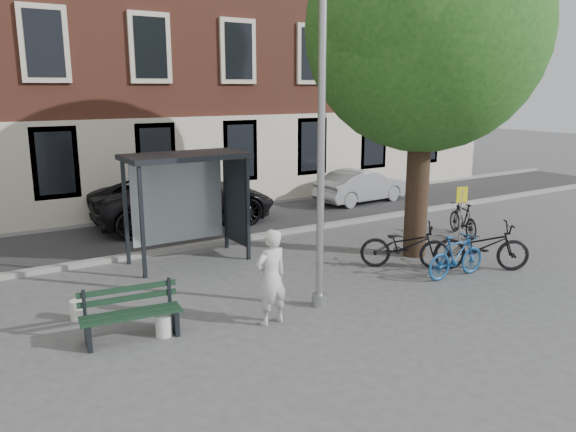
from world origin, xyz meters
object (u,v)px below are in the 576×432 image
(car_silver, at_px, (362,186))
(notice_sign, at_px, (461,207))
(lamppost, at_px, (321,162))
(bike_a, at_px, (481,246))
(bus_shelter, at_px, (200,181))
(painter, at_px, (271,277))
(car_dark, at_px, (185,199))
(bike_d, at_px, (463,219))
(bike_b, at_px, (456,256))
(bike_c, at_px, (405,246))
(bench, at_px, (131,316))

(car_silver, distance_m, notice_sign, 7.03)
(lamppost, distance_m, bike_a, 4.97)
(bus_shelter, bearing_deg, painter, -97.79)
(bus_shelter, height_order, car_dark, bus_shelter)
(painter, xyz_separation_m, bike_a, (5.64, 0.04, -0.30))
(bike_d, relative_size, notice_sign, 0.92)
(bike_a, xyz_separation_m, bike_b, (-0.91, -0.07, -0.08))
(car_dark, distance_m, car_silver, 6.79)
(painter, xyz_separation_m, car_silver, (8.41, 7.66, -0.26))
(bike_c, bearing_deg, bike_d, -30.13)
(bench, bearing_deg, bike_b, 0.69)
(car_dark, xyz_separation_m, notice_sign, (4.44, -6.87, 0.46))
(bus_shelter, relative_size, painter, 1.65)
(lamppost, distance_m, bus_shelter, 4.24)
(bike_a, xyz_separation_m, car_dark, (-4.01, 7.89, 0.21))
(bike_b, bearing_deg, lamppost, 88.36)
(bike_c, distance_m, notice_sign, 1.95)
(bike_c, xyz_separation_m, car_silver, (4.17, 6.59, 0.07))
(bus_shelter, bearing_deg, bike_c, -41.69)
(notice_sign, bearing_deg, bench, -162.29)
(bench, xyz_separation_m, bike_d, (9.98, 1.59, 0.10))
(painter, distance_m, notice_sign, 6.17)
(lamppost, relative_size, bench, 3.62)
(notice_sign, bearing_deg, lamppost, -154.59)
(painter, distance_m, car_dark, 8.10)
(bus_shelter, relative_size, notice_sign, 1.63)
(bus_shelter, distance_m, bench, 4.83)
(lamppost, distance_m, bench, 4.26)
(lamppost, distance_m, bike_b, 4.22)
(bike_c, bearing_deg, car_silver, 7.35)
(bike_a, distance_m, car_silver, 8.10)
(bike_c, xyz_separation_m, car_dark, (-2.61, 6.86, 0.24))
(bike_d, xyz_separation_m, notice_sign, (-1.63, -1.28, 0.76))
(bus_shelter, bearing_deg, bike_a, -40.30)
(lamppost, relative_size, bike_a, 2.84)
(bike_b, relative_size, notice_sign, 0.93)
(painter, height_order, car_silver, painter)
(lamppost, relative_size, bike_c, 2.97)
(painter, relative_size, bench, 1.02)
(bike_d, bearing_deg, lamppost, 40.92)
(bus_shelter, xyz_separation_m, bench, (-2.87, -3.57, -1.53))
(bike_c, height_order, car_silver, car_silver)
(bench, relative_size, bike_c, 0.82)
(bike_d, height_order, notice_sign, notice_sign)
(bus_shelter, height_order, bike_b, bus_shelter)
(bike_b, bearing_deg, notice_sign, -48.37)
(lamppost, distance_m, bike_d, 7.21)
(bike_a, height_order, bike_d, bike_a)
(car_silver, relative_size, notice_sign, 2.11)
(lamppost, relative_size, painter, 3.53)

